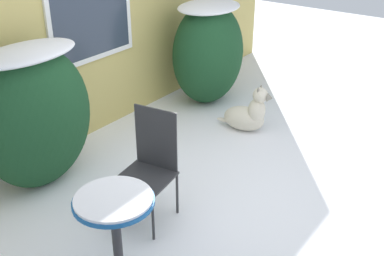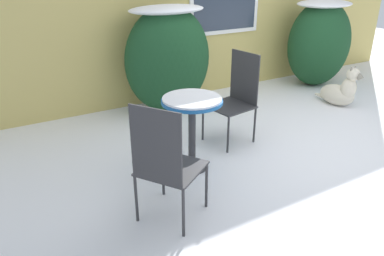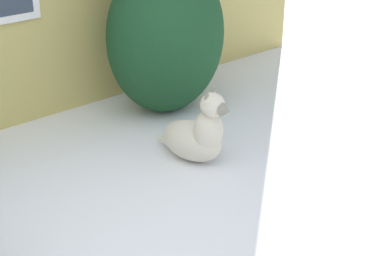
# 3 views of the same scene
# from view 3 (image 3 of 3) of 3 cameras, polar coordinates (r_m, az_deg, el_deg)

# --- Properties ---
(shrub_middle) EXTENTS (1.14, 0.87, 1.39)m
(shrub_middle) POSITION_cam_3_polar(r_m,az_deg,el_deg) (5.22, -2.50, 9.28)
(shrub_middle) COLOR #194223
(shrub_middle) RESTS_ON ground_plane
(dog) EXTENTS (0.40, 0.71, 0.61)m
(dog) POSITION_cam_3_polar(r_m,az_deg,el_deg) (4.47, 0.53, -0.70)
(dog) COLOR beige
(dog) RESTS_ON ground_plane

